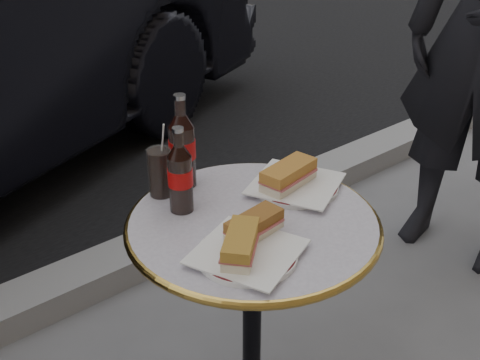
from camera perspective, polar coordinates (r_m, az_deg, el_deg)
curb at (r=2.47m, az=-12.82°, el=-8.47°), size 40.00×0.20×0.12m
bistro_table at (r=1.68m, az=1.12°, el=-14.38°), size 0.62×0.62×0.73m
plate_left at (r=1.32m, az=0.67°, el=-7.07°), size 0.26×0.26×0.01m
plate_right at (r=1.59m, az=5.27°, el=-0.58°), size 0.28×0.28×0.01m
sandwich_left_a at (r=1.30m, az=0.06°, el=-6.21°), size 0.16×0.15×0.05m
sandwich_left_b at (r=1.36m, az=1.36°, el=-4.44°), size 0.15×0.08×0.05m
sandwich_right at (r=1.57m, az=4.62°, el=0.37°), size 0.17×0.10×0.06m
cola_bottle_left at (r=1.45m, az=-5.72°, el=0.97°), size 0.08×0.08×0.22m
cola_bottle_right at (r=1.56m, az=-5.54°, el=3.70°), size 0.09×0.09×0.25m
cola_glass at (r=1.54m, az=-7.59°, el=0.74°), size 0.06×0.06×0.13m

